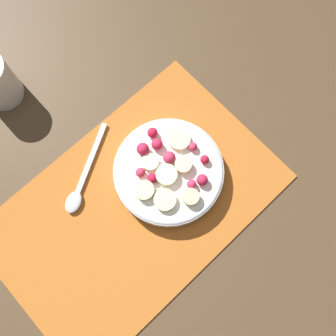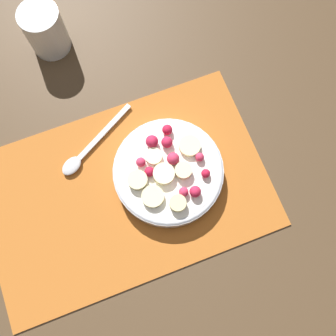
% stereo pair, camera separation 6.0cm
% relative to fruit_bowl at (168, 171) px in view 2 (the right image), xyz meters
% --- Properties ---
extents(ground_plane, '(3.00, 3.00, 0.00)m').
position_rel_fruit_bowl_xyz_m(ground_plane, '(0.08, 0.00, -0.03)').
color(ground_plane, '#4C3823').
extents(placemat, '(0.48, 0.31, 0.01)m').
position_rel_fruit_bowl_xyz_m(placemat, '(0.08, 0.00, -0.02)').
color(placemat, '#B26023').
rests_on(placemat, ground_plane).
extents(fruit_bowl, '(0.18, 0.18, 0.05)m').
position_rel_fruit_bowl_xyz_m(fruit_bowl, '(0.00, 0.00, 0.00)').
color(fruit_bowl, silver).
rests_on(fruit_bowl, placemat).
extents(spoon, '(0.15, 0.10, 0.01)m').
position_rel_fruit_bowl_xyz_m(spoon, '(0.12, -0.09, -0.02)').
color(spoon, silver).
rests_on(spoon, placemat).
extents(drinking_glass, '(0.07, 0.07, 0.09)m').
position_rel_fruit_bowl_xyz_m(drinking_glass, '(0.11, -0.32, 0.02)').
color(drinking_glass, white).
rests_on(drinking_glass, ground_plane).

